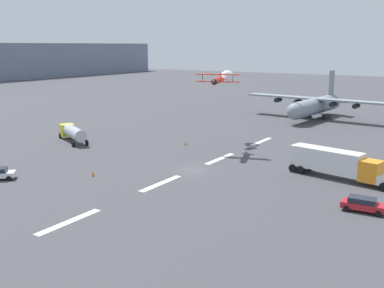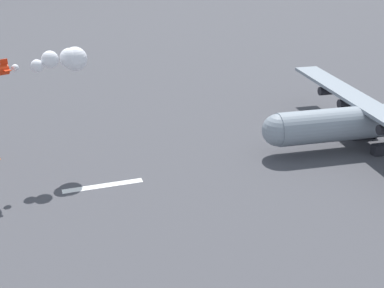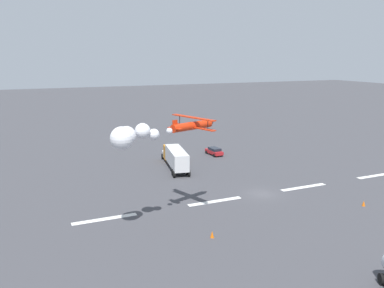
{
  "view_description": "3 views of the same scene",
  "coord_description": "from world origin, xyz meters",
  "px_view_note": "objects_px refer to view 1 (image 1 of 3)",
  "views": [
    {
      "loc": [
        -52.02,
        -33.13,
        17.01
      ],
      "look_at": [
        5.0,
        3.43,
        2.39
      ],
      "focal_mm": 42.89,
      "sensor_mm": 36.0,
      "label": 1
    },
    {
      "loc": [
        16.14,
        -47.78,
        24.82
      ],
      "look_at": [
        32.14,
        0.0,
        3.25
      ],
      "focal_mm": 50.27,
      "sensor_mm": 36.0,
      "label": 2
    },
    {
      "loc": [
        31.2,
        46.08,
        19.55
      ],
      "look_at": [
        12.52,
        3.33,
        9.24
      ],
      "focal_mm": 37.05,
      "sensor_mm": 36.0,
      "label": 3
    }
  ],
  "objects_px": {
    "fuel_tanker_truck": "(73,132)",
    "traffic_cone_near": "(93,174)",
    "semi_truck_orange": "(336,163)",
    "traffic_cone_far": "(185,143)",
    "stunt_biplane_red": "(225,78)",
    "cargo_transport_plane": "(314,106)",
    "followme_car_yellow": "(363,204)"
  },
  "relations": [
    {
      "from": "traffic_cone_far",
      "to": "traffic_cone_near",
      "type": "bearing_deg",
      "value": -179.08
    },
    {
      "from": "cargo_transport_plane",
      "to": "stunt_biplane_red",
      "type": "bearing_deg",
      "value": 170.53
    },
    {
      "from": "stunt_biplane_red",
      "to": "traffic_cone_near",
      "type": "height_order",
      "value": "stunt_biplane_red"
    },
    {
      "from": "fuel_tanker_truck",
      "to": "traffic_cone_near",
      "type": "relative_size",
      "value": 13.11
    },
    {
      "from": "semi_truck_orange",
      "to": "cargo_transport_plane",
      "type": "bearing_deg",
      "value": 21.42
    },
    {
      "from": "stunt_biplane_red",
      "to": "followme_car_yellow",
      "type": "relative_size",
      "value": 3.09
    },
    {
      "from": "cargo_transport_plane",
      "to": "traffic_cone_near",
      "type": "distance_m",
      "value": 63.14
    },
    {
      "from": "stunt_biplane_red",
      "to": "semi_truck_orange",
      "type": "relative_size",
      "value": 1.03
    },
    {
      "from": "cargo_transport_plane",
      "to": "fuel_tanker_truck",
      "type": "relative_size",
      "value": 3.54
    },
    {
      "from": "traffic_cone_near",
      "to": "traffic_cone_far",
      "type": "relative_size",
      "value": 1.0
    },
    {
      "from": "traffic_cone_far",
      "to": "stunt_biplane_red",
      "type": "bearing_deg",
      "value": -33.39
    },
    {
      "from": "cargo_transport_plane",
      "to": "followme_car_yellow",
      "type": "height_order",
      "value": "cargo_transport_plane"
    },
    {
      "from": "cargo_transport_plane",
      "to": "traffic_cone_far",
      "type": "xyz_separation_m",
      "value": [
        -39.56,
        9.7,
        -2.92
      ]
    },
    {
      "from": "traffic_cone_near",
      "to": "traffic_cone_far",
      "type": "distance_m",
      "value": 22.82
    },
    {
      "from": "stunt_biplane_red",
      "to": "fuel_tanker_truck",
      "type": "bearing_deg",
      "value": 123.36
    },
    {
      "from": "fuel_tanker_truck",
      "to": "traffic_cone_near",
      "type": "distance_m",
      "value": 23.67
    },
    {
      "from": "followme_car_yellow",
      "to": "traffic_cone_near",
      "type": "distance_m",
      "value": 33.69
    },
    {
      "from": "cargo_transport_plane",
      "to": "followme_car_yellow",
      "type": "relative_size",
      "value": 7.59
    },
    {
      "from": "traffic_cone_near",
      "to": "fuel_tanker_truck",
      "type": "bearing_deg",
      "value": 53.11
    },
    {
      "from": "stunt_biplane_red",
      "to": "followme_car_yellow",
      "type": "height_order",
      "value": "stunt_biplane_red"
    },
    {
      "from": "semi_truck_orange",
      "to": "traffic_cone_near",
      "type": "relative_size",
      "value": 18.41
    },
    {
      "from": "fuel_tanker_truck",
      "to": "followme_car_yellow",
      "type": "xyz_separation_m",
      "value": [
        -8.54,
        -52.11,
        -0.94
      ]
    },
    {
      "from": "cargo_transport_plane",
      "to": "traffic_cone_far",
      "type": "distance_m",
      "value": 40.84
    },
    {
      "from": "stunt_biplane_red",
      "to": "semi_truck_orange",
      "type": "bearing_deg",
      "value": -118.32
    },
    {
      "from": "stunt_biplane_red",
      "to": "traffic_cone_far",
      "type": "distance_m",
      "value": 13.42
    },
    {
      "from": "semi_truck_orange",
      "to": "traffic_cone_far",
      "type": "height_order",
      "value": "semi_truck_orange"
    },
    {
      "from": "stunt_biplane_red",
      "to": "traffic_cone_far",
      "type": "xyz_separation_m",
      "value": [
        -6.3,
        4.15,
        -11.1
      ]
    },
    {
      "from": "followme_car_yellow",
      "to": "traffic_cone_far",
      "type": "distance_m",
      "value": 37.72
    },
    {
      "from": "followme_car_yellow",
      "to": "stunt_biplane_red",
      "type": "bearing_deg",
      "value": 51.42
    },
    {
      "from": "semi_truck_orange",
      "to": "traffic_cone_far",
      "type": "bearing_deg",
      "value": 76.98
    },
    {
      "from": "cargo_transport_plane",
      "to": "traffic_cone_near",
      "type": "xyz_separation_m",
      "value": [
        -62.38,
        9.33,
        -2.92
      ]
    },
    {
      "from": "fuel_tanker_truck",
      "to": "traffic_cone_far",
      "type": "relative_size",
      "value": 13.11
    }
  ]
}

